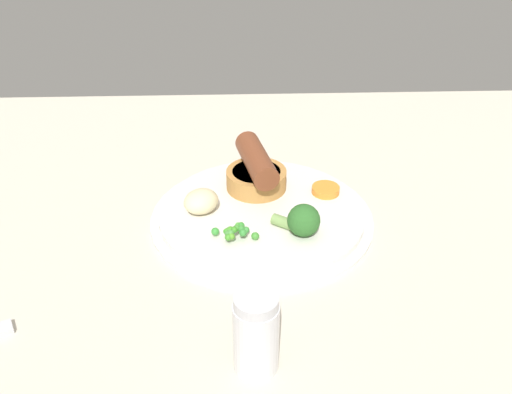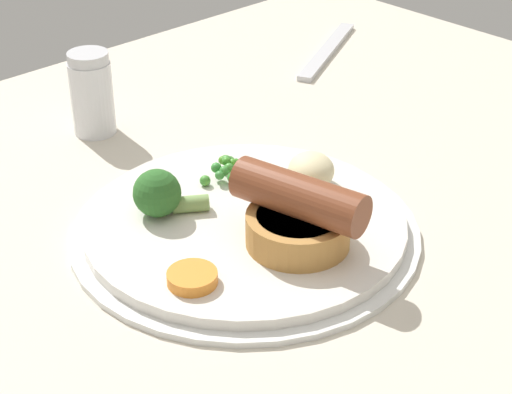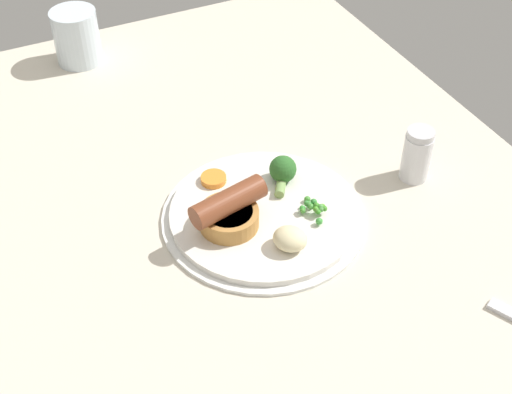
# 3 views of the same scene
# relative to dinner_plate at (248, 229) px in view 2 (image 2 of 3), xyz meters

# --- Properties ---
(dining_table) EXTENTS (1.10, 0.80, 0.03)m
(dining_table) POSITION_rel_dinner_plate_xyz_m (0.03, -0.00, -0.02)
(dining_table) COLOR beige
(dining_table) RESTS_ON ground
(dinner_plate) EXTENTS (0.27, 0.27, 0.01)m
(dinner_plate) POSITION_rel_dinner_plate_xyz_m (0.00, 0.00, 0.00)
(dinner_plate) COLOR silver
(dinner_plate) RESTS_ON dining_table
(sausage_pudding) EXTENTS (0.08, 0.11, 0.06)m
(sausage_pudding) POSITION_rel_dinner_plate_xyz_m (-0.00, 0.05, 0.03)
(sausage_pudding) COLOR #BC8442
(sausage_pudding) RESTS_ON dinner_plate
(pea_pile) EXTENTS (0.05, 0.03, 0.02)m
(pea_pile) POSITION_rel_dinner_plate_xyz_m (-0.03, -0.06, 0.02)
(pea_pile) COLOR #3C8C27
(pea_pile) RESTS_ON dinner_plate
(broccoli_floret_near) EXTENTS (0.06, 0.05, 0.04)m
(broccoli_floret_near) POSITION_rel_dinner_plate_xyz_m (0.04, -0.05, 0.03)
(broccoli_floret_near) COLOR #2D6628
(broccoli_floret_near) RESTS_ON dinner_plate
(potato_chunk_0) EXTENTS (0.06, 0.06, 0.03)m
(potato_chunk_0) POSITION_rel_dinner_plate_xyz_m (-0.07, -0.00, 0.02)
(potato_chunk_0) COLOR beige
(potato_chunk_0) RESTS_ON dinner_plate
(carrot_slice_0) EXTENTS (0.04, 0.04, 0.01)m
(carrot_slice_0) POSITION_rel_dinner_plate_xyz_m (0.08, 0.03, 0.01)
(carrot_slice_0) COLOR orange
(carrot_slice_0) RESTS_ON dinner_plate
(fork) EXTENTS (0.17, 0.09, 0.01)m
(fork) POSITION_rel_dinner_plate_xyz_m (-0.33, -0.22, -0.00)
(fork) COLOR silver
(fork) RESTS_ON dining_table
(salt_shaker) EXTENTS (0.04, 0.04, 0.08)m
(salt_shaker) POSITION_rel_dinner_plate_xyz_m (-0.02, -0.23, 0.03)
(salt_shaker) COLOR silver
(salt_shaker) RESTS_ON dining_table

